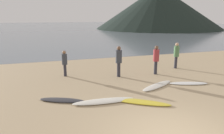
{
  "coord_description": "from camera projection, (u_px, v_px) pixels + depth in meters",
  "views": [
    {
      "loc": [
        -3.35,
        -4.62,
        3.53
      ],
      "look_at": [
        0.22,
        6.66,
        0.6
      ],
      "focal_mm": 33.38,
      "sensor_mm": 36.0,
      "label": 1
    }
  ],
  "objects": [
    {
      "name": "surfboard_2",
      "position": [
        139.0,
        102.0,
        8.67
      ],
      "size": [
        2.45,
        1.87,
        0.08
      ],
      "primitive_type": "ellipsoid",
      "rotation": [
        0.0,
        0.0,
        -0.59
      ],
      "color": "yellow",
      "rests_on": "ground"
    },
    {
      "name": "surfboard_1",
      "position": [
        104.0,
        101.0,
        8.72
      ],
      "size": [
        2.66,
        0.71,
        0.09
      ],
      "primitive_type": "ellipsoid",
      "rotation": [
        0.0,
        0.0,
        -0.05
      ],
      "color": "silver",
      "rests_on": "ground"
    },
    {
      "name": "surfboard_4",
      "position": [
        188.0,
        83.0,
        11.06
      ],
      "size": [
        2.1,
        1.1,
        0.06
      ],
      "primitive_type": "ellipsoid",
      "rotation": [
        0.0,
        0.0,
        -0.3
      ],
      "color": "white",
      "rests_on": "ground"
    },
    {
      "name": "ocean_water",
      "position": [
        57.0,
        27.0,
        63.67
      ],
      "size": [
        140.0,
        100.0,
        0.01
      ],
      "primitive_type": "cube",
      "color": "slate",
      "rests_on": "ground"
    },
    {
      "name": "surfboard_3",
      "position": [
        157.0,
        86.0,
        10.69
      ],
      "size": [
        2.36,
        1.56,
        0.07
      ],
      "primitive_type": "ellipsoid",
      "rotation": [
        0.0,
        0.0,
        0.47
      ],
      "color": "silver",
      "rests_on": "ground"
    },
    {
      "name": "surfboard_0",
      "position": [
        62.0,
        100.0,
        8.83
      ],
      "size": [
        1.97,
        1.27,
        0.09
      ],
      "primitive_type": "ellipsoid",
      "rotation": [
        0.0,
        0.0,
        -0.44
      ],
      "color": "#333338",
      "rests_on": "ground"
    },
    {
      "name": "headland_hill",
      "position": [
        158.0,
        8.0,
        57.3
      ],
      "size": [
        34.17,
        34.17,
        11.32
      ],
      "primitive_type": "cone",
      "color": "black",
      "rests_on": "ground"
    },
    {
      "name": "person_2",
      "position": [
        119.0,
        59.0,
        12.12
      ],
      "size": [
        0.37,
        0.37,
        1.82
      ],
      "rotation": [
        0.0,
        0.0,
        1.86
      ],
      "color": "#2D2D38",
      "rests_on": "ground"
    },
    {
      "name": "person_0",
      "position": [
        65.0,
        61.0,
        12.28
      ],
      "size": [
        0.31,
        0.31,
        1.55
      ],
      "rotation": [
        0.0,
        0.0,
        4.48
      ],
      "color": "#2D2D38",
      "rests_on": "ground"
    },
    {
      "name": "person_1",
      "position": [
        176.0,
        53.0,
        14.14
      ],
      "size": [
        0.35,
        0.35,
        1.76
      ],
      "rotation": [
        0.0,
        0.0,
        5.9
      ],
      "color": "#2D2D38",
      "rests_on": "ground"
    },
    {
      "name": "ground_plane",
      "position": [
        96.0,
        66.0,
        15.39
      ],
      "size": [
        120.0,
        120.0,
        0.2
      ],
      "primitive_type": "cube",
      "color": "tan",
      "rests_on": "ground"
    },
    {
      "name": "person_3",
      "position": [
        156.0,
        58.0,
        12.68
      ],
      "size": [
        0.36,
        0.36,
        1.77
      ],
      "rotation": [
        0.0,
        0.0,
        2.88
      ],
      "color": "#2D2D38",
      "rests_on": "ground"
    }
  ]
}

